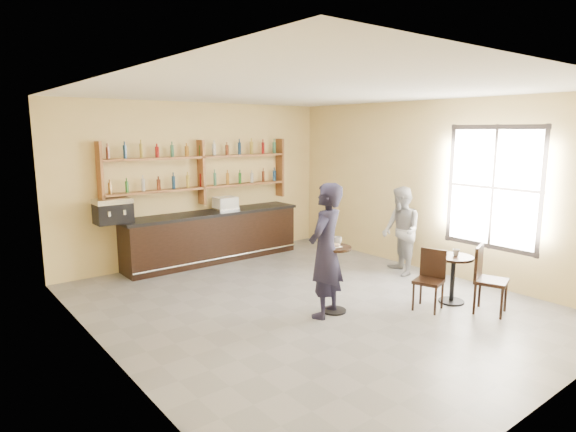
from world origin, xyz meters
TOP-DOWN VIEW (x-y plane):
  - floor at (0.00, 0.00)m, footprint 7.00×7.00m
  - ceiling at (0.00, 0.00)m, footprint 7.00×7.00m
  - wall_back at (0.00, 3.50)m, footprint 7.00×0.00m
  - wall_front at (0.00, -3.50)m, footprint 7.00×0.00m
  - wall_left at (-3.00, 0.00)m, footprint 0.00×7.00m
  - wall_right at (3.00, 0.00)m, footprint 0.00×7.00m
  - window_pane at (2.99, -1.20)m, footprint 0.00×2.00m
  - window_frame at (2.99, -1.20)m, footprint 0.04×1.70m
  - shelf_unit at (0.00, 3.37)m, footprint 4.00×0.26m
  - liquor_bottles at (0.00, 3.37)m, footprint 3.68×0.10m
  - bar_counter at (0.11, 3.15)m, footprint 3.77×0.74m
  - espresso_machine at (-1.89, 3.15)m, footprint 0.62×0.40m
  - pastry_case at (0.41, 3.15)m, footprint 0.49×0.40m
  - pedestal_table at (0.08, -0.45)m, footprint 0.63×0.63m
  - napkin at (0.08, -0.45)m, footprint 0.19×0.19m
  - donut at (0.09, -0.46)m, footprint 0.13×0.13m
  - cup_pedestal at (0.22, -0.35)m, footprint 0.18×0.18m
  - man_main at (-0.13, -0.47)m, footprint 0.83×0.70m
  - cafe_table at (1.79, -1.31)m, footprint 0.74×0.74m
  - cup_cafe at (1.84, -1.31)m, footprint 0.14×0.14m
  - chair_west at (1.24, -1.26)m, footprint 0.49×0.49m
  - chair_south at (1.84, -1.91)m, footprint 0.55×0.55m
  - patron_second at (2.36, 0.17)m, footprint 0.92×0.99m

SIDE VIEW (x-z plane):
  - floor at x=0.00m, z-range 0.00..0.00m
  - cafe_table at x=1.79m, z-range 0.00..0.74m
  - chair_west at x=1.24m, z-range 0.00..0.90m
  - pedestal_table at x=0.08m, z-range 0.00..0.99m
  - chair_south at x=1.84m, z-range 0.00..0.99m
  - bar_counter at x=0.11m, z-range 0.00..1.02m
  - cup_cafe at x=1.84m, z-range 0.74..0.84m
  - patron_second at x=2.36m, z-range 0.00..1.64m
  - man_main at x=-0.13m, z-range 0.00..1.93m
  - napkin at x=0.08m, z-range 0.99..0.99m
  - donut at x=0.09m, z-range 0.99..1.04m
  - cup_pedestal at x=0.22m, z-range 0.99..1.10m
  - pastry_case at x=0.41m, z-range 1.02..1.29m
  - espresso_machine at x=-1.89m, z-range 1.02..1.46m
  - wall_back at x=0.00m, z-range -1.90..5.10m
  - wall_front at x=0.00m, z-range -1.90..5.10m
  - wall_left at x=-3.00m, z-range -1.90..5.10m
  - wall_right at x=3.00m, z-range -1.90..5.10m
  - window_frame at x=2.99m, z-range 0.65..2.75m
  - window_pane at x=2.99m, z-range 0.70..2.70m
  - shelf_unit at x=0.00m, z-range 1.11..2.51m
  - liquor_bottles at x=0.00m, z-range 1.48..2.48m
  - ceiling at x=0.00m, z-range 3.20..3.20m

